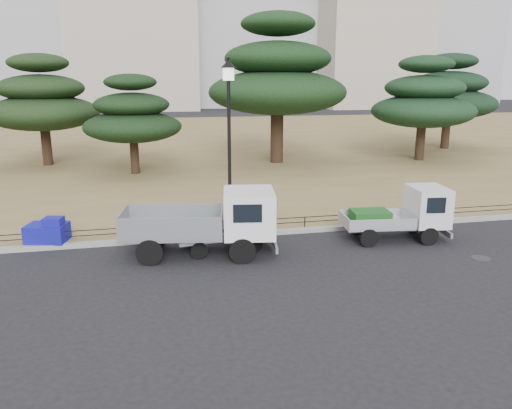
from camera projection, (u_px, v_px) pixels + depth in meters
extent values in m
plane|color=black|center=(270.00, 261.00, 15.35)|extent=(220.00, 220.00, 0.00)
cube|color=olive|center=(187.00, 141.00, 44.32)|extent=(120.00, 56.00, 0.15)
cube|color=gray|center=(252.00, 234.00, 17.79)|extent=(120.00, 0.25, 0.16)
cylinder|color=black|center=(242.00, 251.00, 15.04)|extent=(0.82, 0.29, 0.80)
cylinder|color=black|center=(241.00, 234.00, 16.73)|extent=(0.82, 0.29, 0.80)
cylinder|color=black|center=(150.00, 253.00, 14.88)|extent=(0.82, 0.29, 0.80)
cylinder|color=black|center=(157.00, 235.00, 16.58)|extent=(0.82, 0.29, 0.80)
cube|color=#2D2D30|center=(199.00, 236.00, 15.76)|extent=(4.59, 1.66, 0.14)
cube|color=gray|center=(173.00, 222.00, 15.60)|extent=(3.36, 2.23, 0.78)
cube|color=white|center=(249.00, 212.00, 15.66)|extent=(1.84, 2.13, 1.38)
cylinder|color=black|center=(254.00, 244.00, 16.03)|extent=(0.56, 0.21, 0.54)
cylinder|color=black|center=(243.00, 234.00, 17.11)|extent=(0.56, 0.21, 0.54)
cylinder|color=black|center=(199.00, 251.00, 15.45)|extent=(0.56, 0.21, 0.54)
cylinder|color=black|center=(191.00, 239.00, 16.53)|extent=(0.56, 0.21, 0.54)
cube|color=#2D2D30|center=(223.00, 238.00, 16.26)|extent=(2.98, 1.02, 0.13)
cube|color=#ABAFB2|center=(207.00, 233.00, 16.03)|extent=(2.14, 1.46, 0.36)
cube|color=silver|center=(253.00, 216.00, 16.43)|extent=(1.17, 1.45, 1.17)
cube|color=#1A5B26|center=(200.00, 230.00, 15.94)|extent=(1.19, 0.93, 0.40)
cylinder|color=black|center=(429.00, 236.00, 16.75)|extent=(0.64, 0.24, 0.62)
cylinder|color=black|center=(413.00, 225.00, 18.08)|extent=(0.64, 0.24, 0.62)
cylinder|color=black|center=(369.00, 238.00, 16.56)|extent=(0.64, 0.24, 0.62)
cylinder|color=black|center=(357.00, 226.00, 17.89)|extent=(0.64, 0.24, 0.62)
cube|color=#2D2D30|center=(393.00, 227.00, 17.28)|extent=(3.42, 1.17, 0.15)
cube|color=#AAADB2|center=(376.00, 220.00, 17.16)|extent=(2.47, 1.68, 0.41)
cube|color=silver|center=(427.00, 206.00, 17.22)|extent=(1.34, 1.66, 1.32)
cube|color=#175319|center=(370.00, 217.00, 17.11)|extent=(1.37, 1.07, 0.46)
cylinder|color=black|center=(230.00, 228.00, 17.89)|extent=(0.45, 0.45, 0.16)
cylinder|color=black|center=(229.00, 156.00, 17.25)|extent=(0.12, 0.12, 5.08)
cylinder|color=white|center=(228.00, 74.00, 16.58)|extent=(0.41, 0.41, 0.41)
cone|color=black|center=(228.00, 64.00, 16.50)|extent=(0.53, 0.53, 0.25)
cylinder|color=black|center=(252.00, 225.00, 17.87)|extent=(38.00, 0.03, 0.03)
cylinder|color=black|center=(252.00, 220.00, 17.83)|extent=(38.00, 0.03, 0.03)
cylinder|color=black|center=(252.00, 225.00, 17.87)|extent=(0.04, 0.04, 0.40)
cube|color=#14149C|center=(47.00, 233.00, 16.66)|extent=(1.45, 1.19, 0.60)
cube|color=#14149C|center=(53.00, 221.00, 16.48)|extent=(0.69, 0.63, 0.26)
cylinder|color=#2D2D30|center=(481.00, 258.00, 15.56)|extent=(0.60, 0.60, 0.01)
cylinder|color=black|center=(46.00, 144.00, 31.42)|extent=(0.60, 0.60, 2.66)
ellipsoid|color=black|center=(43.00, 113.00, 30.95)|extent=(6.84, 6.84, 2.19)
ellipsoid|color=black|center=(41.00, 88.00, 30.58)|extent=(5.22, 5.22, 1.67)
ellipsoid|color=black|center=(38.00, 63.00, 30.22)|extent=(3.61, 3.61, 1.15)
cylinder|color=black|center=(135.00, 155.00, 28.58)|extent=(0.49, 0.49, 2.19)
ellipsoid|color=black|center=(133.00, 127.00, 28.19)|extent=(5.51, 5.51, 1.76)
ellipsoid|color=black|center=(132.00, 105.00, 27.89)|extent=(4.21, 4.21, 1.35)
ellipsoid|color=black|center=(130.00, 82.00, 27.59)|extent=(2.90, 2.90, 0.93)
cylinder|color=black|center=(277.00, 134.00, 32.28)|extent=(0.82, 0.82, 3.66)
ellipsoid|color=black|center=(277.00, 92.00, 31.64)|extent=(8.81, 8.81, 2.82)
ellipsoid|color=black|center=(278.00, 59.00, 31.13)|extent=(6.73, 6.73, 2.15)
ellipsoid|color=black|center=(278.00, 24.00, 30.63)|extent=(4.64, 4.64, 1.49)
cylinder|color=black|center=(420.00, 140.00, 33.34)|extent=(0.60, 0.60, 2.66)
ellipsoid|color=black|center=(423.00, 111.00, 32.87)|extent=(6.74, 6.74, 2.16)
ellipsoid|color=black|center=(425.00, 88.00, 32.51)|extent=(5.15, 5.15, 1.65)
ellipsoid|color=black|center=(426.00, 64.00, 32.15)|extent=(3.56, 3.56, 1.14)
cylinder|color=black|center=(446.00, 130.00, 38.99)|extent=(0.63, 0.63, 2.82)
ellipsoid|color=black|center=(448.00, 104.00, 38.49)|extent=(7.20, 7.20, 2.30)
ellipsoid|color=black|center=(450.00, 83.00, 38.11)|extent=(5.50, 5.50, 1.76)
ellipsoid|color=black|center=(452.00, 61.00, 37.72)|extent=(3.79, 3.79, 1.21)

